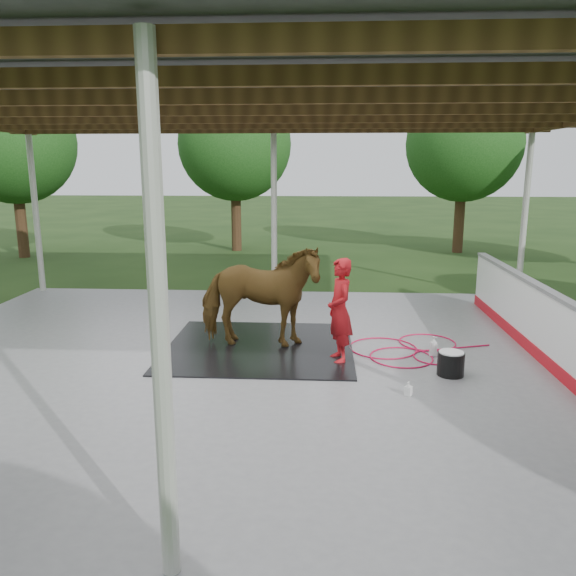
# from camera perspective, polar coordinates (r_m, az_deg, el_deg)

# --- Properties ---
(ground) EXTENTS (100.00, 100.00, 0.00)m
(ground) POSITION_cam_1_polar(r_m,az_deg,el_deg) (8.96, -3.90, -7.66)
(ground) COLOR #1E3814
(concrete_slab) EXTENTS (12.00, 10.00, 0.05)m
(concrete_slab) POSITION_cam_1_polar(r_m,az_deg,el_deg) (8.95, -3.90, -7.50)
(concrete_slab) COLOR slate
(concrete_slab) RESTS_ON ground
(pavilion_structure) EXTENTS (12.60, 10.60, 4.05)m
(pavilion_structure) POSITION_cam_1_polar(r_m,az_deg,el_deg) (8.47, -4.31, 18.46)
(pavilion_structure) COLOR beige
(pavilion_structure) RESTS_ON ground
(dasher_board) EXTENTS (0.16, 8.00, 1.15)m
(dasher_board) POSITION_cam_1_polar(r_m,az_deg,el_deg) (9.38, 25.22, -4.11)
(dasher_board) COLOR red
(dasher_board) RESTS_ON concrete_slab
(tree_belt) EXTENTS (28.00, 28.00, 5.80)m
(tree_belt) POSITION_cam_1_polar(r_m,az_deg,el_deg) (9.31, -1.61, 16.83)
(tree_belt) COLOR #382314
(tree_belt) RESTS_ON ground
(rubber_mat) EXTENTS (3.11, 2.91, 0.02)m
(rubber_mat) POSITION_cam_1_polar(r_m,az_deg,el_deg) (9.54, -2.88, -5.98)
(rubber_mat) COLOR black
(rubber_mat) RESTS_ON concrete_slab
(horse) EXTENTS (2.09, 1.02, 1.74)m
(horse) POSITION_cam_1_polar(r_m,az_deg,el_deg) (9.31, -2.94, -0.83)
(horse) COLOR brown
(horse) RESTS_ON rubber_mat
(handler) EXTENTS (0.54, 0.68, 1.63)m
(handler) POSITION_cam_1_polar(r_m,az_deg,el_deg) (8.71, 5.28, -2.28)
(handler) COLOR #B41319
(handler) RESTS_ON concrete_slab
(wash_bucket) EXTENTS (0.39, 0.39, 0.36)m
(wash_bucket) POSITION_cam_1_polar(r_m,az_deg,el_deg) (8.60, 16.21, -7.34)
(wash_bucket) COLOR black
(wash_bucket) RESTS_ON concrete_slab
(soap_bottle_a) EXTENTS (0.18, 0.18, 0.33)m
(soap_bottle_a) POSITION_cam_1_polar(r_m,az_deg,el_deg) (9.34, 14.55, -5.77)
(soap_bottle_a) COLOR silver
(soap_bottle_a) RESTS_ON concrete_slab
(soap_bottle_b) EXTENTS (0.12, 0.12, 0.19)m
(soap_bottle_b) POSITION_cam_1_polar(r_m,az_deg,el_deg) (7.77, 12.13, -9.96)
(soap_bottle_b) COLOR #338CD8
(soap_bottle_b) RESTS_ON concrete_slab
(hose_coil) EXTENTS (2.40, 1.81, 0.02)m
(hose_coil) POSITION_cam_1_polar(r_m,az_deg,el_deg) (9.57, 11.98, -6.18)
(hose_coil) COLOR #C30D3E
(hose_coil) RESTS_ON concrete_slab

